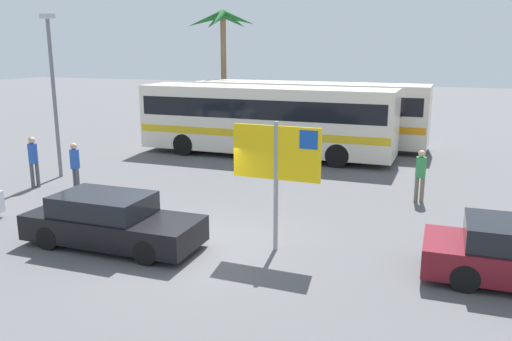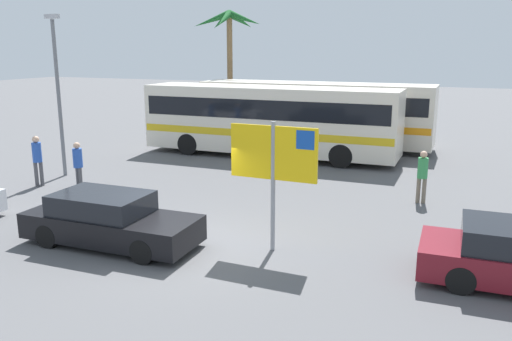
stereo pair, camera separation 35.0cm
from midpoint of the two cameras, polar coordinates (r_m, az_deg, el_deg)
ground at (r=13.49m, az=-8.47°, el=-8.18°), size 120.00×120.00×0.00m
bus_front_coach at (r=23.90m, az=0.57°, el=5.76°), size 11.63×2.50×3.17m
bus_rear_coach at (r=26.67m, az=5.38°, el=6.49°), size 11.63×2.50×3.17m
ferry_sign at (r=12.47m, az=1.61°, el=1.35°), size 2.20×0.12×3.20m
car_black at (r=13.75m, az=-16.21°, el=-5.34°), size 4.51×1.76×1.32m
pedestrian_crossing_lot at (r=20.25m, az=-23.50°, el=1.30°), size 0.32×0.32×1.83m
pedestrian_near_sign at (r=19.13m, az=-19.57°, el=0.76°), size 0.32×0.32×1.71m
pedestrian_by_bus at (r=17.57m, az=16.90°, el=-0.12°), size 0.32×0.32×1.71m
lamp_post_left_side at (r=21.31m, az=-21.58°, el=8.20°), size 0.56×0.20×6.08m
palm_tree_seaside at (r=30.96m, az=-3.99°, el=14.58°), size 3.95×4.15×6.96m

